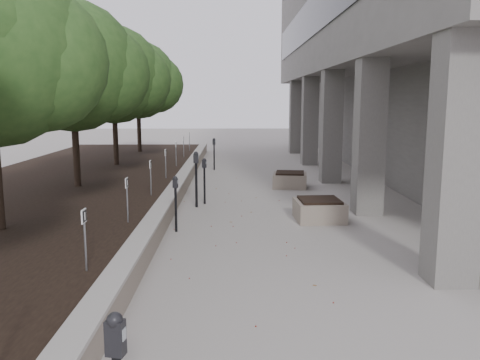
{
  "coord_description": "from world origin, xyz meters",
  "views": [
    {
      "loc": [
        -0.12,
        -6.7,
        2.96
      ],
      "look_at": [
        0.06,
        5.79,
        0.93
      ],
      "focal_mm": 36.96,
      "sensor_mm": 36.0,
      "label": 1
    }
  ],
  "objects": [
    {
      "name": "crabapple_tree_3",
      "position": [
        -4.8,
        8.0,
        3.12
      ],
      "size": [
        4.6,
        4.0,
        5.44
      ],
      "primitive_type": null,
      "color": "#26491C",
      "rests_on": "planting_bed"
    },
    {
      "name": "planting_bed",
      "position": [
        -5.5,
        9.0,
        0.2
      ],
      "size": [
        7.0,
        26.0,
        0.4
      ],
      "primitive_type": "cube",
      "color": "black",
      "rests_on": "ground"
    },
    {
      "name": "parking_sign_5",
      "position": [
        -2.35,
        9.5,
        0.88
      ],
      "size": [
        0.04,
        0.22,
        0.96
      ],
      "primitive_type": null,
      "color": "black",
      "rests_on": "planting_bed"
    },
    {
      "name": "parking_sign_8",
      "position": [
        -2.35,
        18.5,
        0.88
      ],
      "size": [
        0.04,
        0.22,
        0.96
      ],
      "primitive_type": null,
      "color": "black",
      "rests_on": "planting_bed"
    },
    {
      "name": "ground",
      "position": [
        0.0,
        0.0,
        0.0
      ],
      "size": [
        90.0,
        90.0,
        0.0
      ],
      "primitive_type": "plane",
      "color": "gray",
      "rests_on": "ground"
    },
    {
      "name": "retaining_wall",
      "position": [
        -1.82,
        9.0,
        0.25
      ],
      "size": [
        0.39,
        26.0,
        0.5
      ],
      "primitive_type": null,
      "color": "gray",
      "rests_on": "ground"
    },
    {
      "name": "parking_meter_4",
      "position": [
        -1.14,
        6.8,
        0.78
      ],
      "size": [
        0.16,
        0.12,
        1.56
      ],
      "primitive_type": null,
      "rotation": [
        0.0,
        0.0,
        -0.08
      ],
      "color": "black",
      "rests_on": "ground"
    },
    {
      "name": "parking_sign_3",
      "position": [
        -2.35,
        3.5,
        0.88
      ],
      "size": [
        0.04,
        0.22,
        0.96
      ],
      "primitive_type": null,
      "color": "black",
      "rests_on": "planting_bed"
    },
    {
      "name": "berry_scatter",
      "position": [
        -0.1,
        5.0,
        0.01
      ],
      "size": [
        3.3,
        14.1,
        0.02
      ],
      "primitive_type": null,
      "color": "maroon",
      "rests_on": "ground"
    },
    {
      "name": "planter_back",
      "position": [
        1.82,
        9.94,
        0.26
      ],
      "size": [
        1.27,
        1.27,
        0.53
      ],
      "primitive_type": null,
      "rotation": [
        0.0,
        0.0,
        -0.14
      ],
      "color": "gray",
      "rests_on": "ground"
    },
    {
      "name": "parking_meter_2",
      "position": [
        -1.42,
        4.2,
        0.64
      ],
      "size": [
        0.14,
        0.11,
        1.28
      ],
      "primitive_type": null,
      "rotation": [
        0.0,
        0.0,
        -0.21
      ],
      "color": "black",
      "rests_on": "ground"
    },
    {
      "name": "crabapple_tree_5",
      "position": [
        -4.8,
        18.0,
        3.12
      ],
      "size": [
        4.6,
        4.0,
        5.44
      ],
      "primitive_type": null,
      "color": "#26491C",
      "rests_on": "planting_bed"
    },
    {
      "name": "parking_sign_4",
      "position": [
        -2.35,
        6.5,
        0.88
      ],
      "size": [
        0.04,
        0.22,
        0.96
      ],
      "primitive_type": null,
      "color": "black",
      "rests_on": "planting_bed"
    },
    {
      "name": "parking_sign_7",
      "position": [
        -2.35,
        15.5,
        0.88
      ],
      "size": [
        0.04,
        0.22,
        0.96
      ],
      "primitive_type": null,
      "color": "black",
      "rests_on": "planting_bed"
    },
    {
      "name": "parking_sign_2",
      "position": [
        -2.35,
        0.5,
        0.88
      ],
      "size": [
        0.04,
        0.22,
        0.96
      ],
      "primitive_type": null,
      "color": "black",
      "rests_on": "planting_bed"
    },
    {
      "name": "planter_front",
      "position": [
        2.02,
        5.25,
        0.27
      ],
      "size": [
        1.21,
        1.21,
        0.54
      ],
      "primitive_type": null,
      "rotation": [
        0.0,
        0.0,
        0.05
      ],
      "color": "gray",
      "rests_on": "ground"
    },
    {
      "name": "crabapple_tree_4",
      "position": [
        -4.8,
        13.0,
        3.12
      ],
      "size": [
        4.6,
        4.0,
        5.44
      ],
      "primitive_type": null,
      "color": "#26491C",
      "rests_on": "planting_bed"
    },
    {
      "name": "parking_sign_6",
      "position": [
        -2.35,
        12.5,
        0.88
      ],
      "size": [
        0.04,
        0.22,
        0.96
      ],
      "primitive_type": null,
      "color": "black",
      "rests_on": "planting_bed"
    },
    {
      "name": "parking_meter_5",
      "position": [
        -0.93,
        14.2,
        0.68
      ],
      "size": [
        0.15,
        0.12,
        1.36
      ],
      "primitive_type": null,
      "rotation": [
        0.0,
        0.0,
        -0.16
      ],
      "color": "black",
      "rests_on": "ground"
    },
    {
      "name": "parking_meter_3",
      "position": [
        -0.94,
        7.23,
        0.66
      ],
      "size": [
        0.15,
        0.13,
        1.33
      ],
      "primitive_type": null,
      "rotation": [
        0.0,
        0.0,
        -0.33
      ],
      "color": "black",
      "rests_on": "ground"
    }
  ]
}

